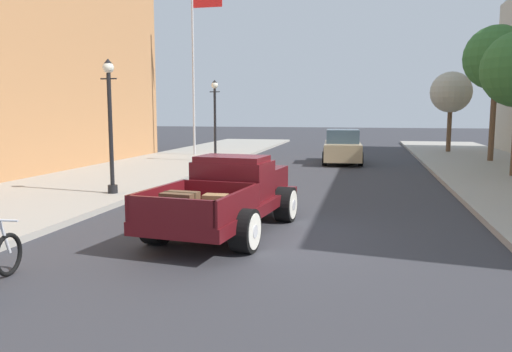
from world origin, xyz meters
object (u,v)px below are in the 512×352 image
Objects in this scene: car_background_tan at (342,148)px; street_tree_third at (496,58)px; street_lamp_near at (110,116)px; street_lamp_far at (215,114)px; street_tree_farthest at (451,93)px; flagpole at (197,51)px; hotrod_truck_maroon at (231,194)px.

street_tree_third reaches higher than car_background_tan.
street_lamp_near is 9.69m from street_lamp_far.
street_tree_third is at bearing -78.27° from street_tree_farthest.
street_lamp_near is 13.51m from flagpole.
street_lamp_far is 13.59m from street_tree_third.
street_tree_third is at bearing 10.46° from car_background_tan.
street_tree_farthest reaches higher than street_lamp_far.
flagpole is at bearing 111.61° from hotrod_truck_maroon.
car_background_tan is 9.47m from flagpole.
street_tree_farthest is (7.54, 21.16, 2.87)m from hotrod_truck_maroon.
street_tree_farthest is at bearing 70.39° from hotrod_truck_maroon.
street_lamp_far is at bearing -144.17° from street_tree_farthest.
hotrod_truck_maroon is at bearing -96.45° from car_background_tan.
street_lamp_far is (-5.93, -1.82, 1.62)m from car_background_tan.
car_background_tan is at bearing 62.34° from street_lamp_near.
flagpole is at bearing 121.46° from street_lamp_far.
street_lamp_near is (-6.04, -11.51, 1.62)m from car_background_tan.
street_tree_farthest reaches higher than street_lamp_near.
street_tree_farthest is at bearing 48.69° from car_background_tan.
flagpole is at bearing 98.27° from street_lamp_near.
hotrod_truck_maroon is 13.42m from street_lamp_far.
flagpole reaches higher than hotrod_truck_maroon.
street_lamp_far is (-4.29, 12.61, 1.63)m from hotrod_truck_maroon.
street_lamp_far is at bearing -162.92° from car_background_tan.
street_tree_third is (13.07, 12.81, 2.63)m from street_lamp_near.
street_tree_farthest reaches higher than car_background_tan.
flagpole reaches higher than street_lamp_near.
flagpole is 14.97m from street_tree_third.
car_background_tan is 0.94× the size of street_tree_farthest.
hotrod_truck_maroon is at bearing -109.61° from street_tree_farthest.
flagpole is (-7.92, 1.43, 5.00)m from car_background_tan.
street_tree_farthest reaches higher than hotrod_truck_maroon.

